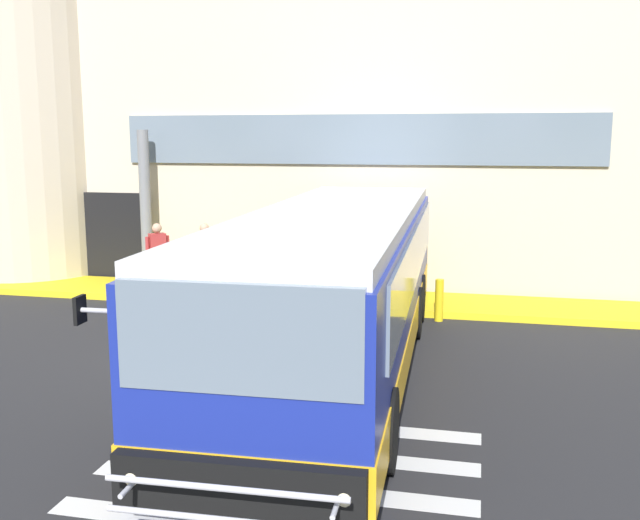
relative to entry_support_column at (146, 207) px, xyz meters
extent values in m
cube|color=#232326|center=(4.26, -5.40, -2.10)|extent=(80.00, 90.00, 0.02)
cube|color=silver|center=(6.26, -9.60, -2.09)|extent=(4.40, 0.36, 0.01)
cube|color=silver|center=(6.26, -8.70, -2.09)|extent=(4.40, 0.36, 0.01)
cube|color=silver|center=(6.26, -7.80, -2.09)|extent=(4.40, 0.36, 0.01)
cube|color=beige|center=(4.26, 6.60, 1.93)|extent=(17.76, 12.00, 8.05)
cylinder|color=beige|center=(-4.11, 1.10, 1.93)|extent=(4.40, 4.40, 8.05)
cube|color=black|center=(-1.11, 0.55, -0.89)|extent=(1.80, 0.16, 2.40)
cube|color=slate|center=(5.26, 0.56, 1.71)|extent=(11.76, 0.10, 1.20)
cube|color=yellow|center=(4.26, -0.60, -2.02)|extent=(21.76, 2.00, 0.15)
cylinder|color=slate|center=(0.00, 0.00, 0.00)|extent=(0.28, 0.28, 3.89)
cube|color=navy|center=(6.04, -5.40, -0.67)|extent=(2.90, 10.81, 2.15)
cube|color=#F2AD19|center=(6.04, -5.40, -1.47)|extent=(2.94, 10.86, 0.55)
cube|color=silver|center=(6.04, -5.40, 0.51)|extent=(2.79, 10.61, 0.20)
cube|color=slate|center=(6.22, -10.72, -0.07)|extent=(2.35, 0.20, 1.05)
cube|color=slate|center=(7.33, -5.06, -0.17)|extent=(0.35, 9.53, 0.95)
cube|color=slate|center=(4.74, -5.15, -0.17)|extent=(0.35, 9.53, 0.95)
cube|color=black|center=(6.22, -10.72, 0.29)|extent=(2.15, 0.17, 0.28)
cube|color=black|center=(6.22, -10.85, -1.46)|extent=(2.46, 0.28, 0.52)
sphere|color=beige|center=(7.25, -10.86, -1.44)|extent=(0.18, 0.18, 0.18)
sphere|color=beige|center=(5.20, -10.92, -1.44)|extent=(0.18, 0.18, 0.18)
cylinder|color=#B7B7BF|center=(4.72, -10.57, 0.08)|extent=(0.40, 0.06, 0.05)
cube|color=black|center=(4.52, -10.58, 0.08)|extent=(0.05, 0.20, 0.28)
cylinder|color=black|center=(7.33, -8.93, -1.59)|extent=(0.33, 1.01, 1.00)
cylinder|color=black|center=(4.98, -9.01, -1.59)|extent=(0.33, 1.01, 1.00)
cylinder|color=black|center=(7.15, -3.20, -1.59)|extent=(0.33, 1.01, 1.00)
cylinder|color=black|center=(4.80, -3.27, -1.59)|extent=(0.33, 1.01, 1.00)
cylinder|color=black|center=(7.11, -1.90, -1.59)|extent=(0.33, 1.01, 1.00)
cylinder|color=black|center=(4.76, -1.98, -1.59)|extent=(0.33, 1.01, 1.00)
cylinder|color=#B7B7BF|center=(6.23, -11.22, -1.59)|extent=(2.25, 0.13, 0.06)
cylinder|color=#B7B7BF|center=(6.23, -11.22, -1.29)|extent=(2.25, 0.13, 0.06)
cylinder|color=#B7B7BF|center=(7.20, -10.99, -1.44)|extent=(0.07, 0.50, 0.05)
cylinder|color=#B7B7BF|center=(5.25, -11.05, -1.44)|extent=(0.07, 0.50, 0.05)
cylinder|color=#2D2D33|center=(0.87, -0.99, -1.52)|extent=(0.15, 0.15, 0.85)
cylinder|color=#2D2D33|center=(0.73, -1.13, -1.52)|extent=(0.15, 0.15, 0.85)
cube|color=#B23333|center=(0.80, -1.06, -0.80)|extent=(0.43, 0.42, 0.58)
sphere|color=tan|center=(0.80, -1.06, -0.38)|extent=(0.23, 0.23, 0.23)
cylinder|color=#B23333|center=(0.98, -0.89, -0.85)|extent=(0.09, 0.09, 0.55)
cylinder|color=#B23333|center=(0.62, -1.23, -0.85)|extent=(0.09, 0.09, 0.55)
cube|color=#26663F|center=(0.68, -0.94, -0.82)|extent=(0.34, 0.34, 0.44)
cylinder|color=#4C4233|center=(2.00, -0.81, -1.52)|extent=(0.15, 0.15, 0.85)
cylinder|color=#4C4233|center=(1.80, -0.77, -1.52)|extent=(0.15, 0.15, 0.85)
cube|color=silver|center=(1.90, -0.79, -0.80)|extent=(0.41, 0.28, 0.58)
sphere|color=tan|center=(1.90, -0.79, -0.38)|extent=(0.23, 0.23, 0.23)
cylinder|color=silver|center=(2.15, -0.83, -0.85)|extent=(0.09, 0.09, 0.55)
cylinder|color=silver|center=(1.65, -0.74, -0.85)|extent=(0.09, 0.09, 0.55)
cylinder|color=#2D2D33|center=(2.75, -1.02, -1.52)|extent=(0.15, 0.15, 0.85)
cylinder|color=#2D2D33|center=(2.56, -1.07, -1.52)|extent=(0.15, 0.15, 0.85)
cube|color=#4C4751|center=(2.65, -1.04, -0.80)|extent=(0.42, 0.31, 0.58)
sphere|color=tan|center=(2.65, -1.04, -0.38)|extent=(0.23, 0.23, 0.23)
cylinder|color=#4C4751|center=(2.89, -0.98, -0.85)|extent=(0.09, 0.09, 0.55)
cylinder|color=#4C4751|center=(2.41, -1.11, -0.85)|extent=(0.09, 0.09, 0.55)
cylinder|color=yellow|center=(7.56, -1.80, -1.64)|extent=(0.18, 0.18, 0.90)
camera|label=1|loc=(8.35, -16.76, 1.77)|focal=40.17mm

